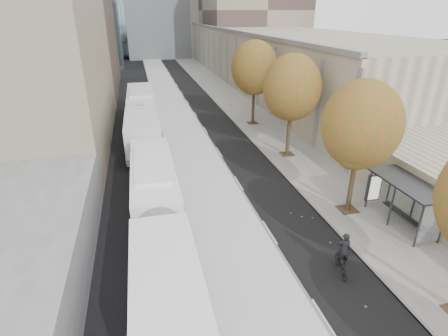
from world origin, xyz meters
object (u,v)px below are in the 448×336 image
object	(u,v)px
bus_near	(158,218)
cyclist	(342,258)
bus_far	(142,115)
distant_car	(137,91)
bus_shelter	(410,189)

from	to	relation	value
bus_near	cyclist	size ratio (longest dim) A/B	8.05
bus_far	cyclist	xyz separation A→B (m)	(7.94, -22.71, -0.92)
distant_car	cyclist	bearing A→B (deg)	-88.18
bus_near	bus_shelter	bearing A→B (deg)	-5.79
bus_shelter	distant_car	world-z (taller)	bus_shelter
cyclist	distant_car	size ratio (longest dim) A/B	0.51
bus_shelter	cyclist	xyz separation A→B (m)	(-5.36, -2.67, -1.42)
bus_near	bus_far	xyz separation A→B (m)	(-0.23, 18.64, 0.16)
bus_shelter	distant_car	size ratio (longest dim) A/B	1.08
bus_shelter	bus_near	size ratio (longest dim) A/B	0.26
bus_shelter	bus_near	xyz separation A→B (m)	(-13.07, 1.40, -0.66)
bus_far	distant_car	distance (m)	16.06
bus_near	bus_far	distance (m)	18.64
bus_far	distant_car	xyz separation A→B (m)	(-0.24, 16.02, -0.99)
bus_near	bus_far	world-z (taller)	bus_far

